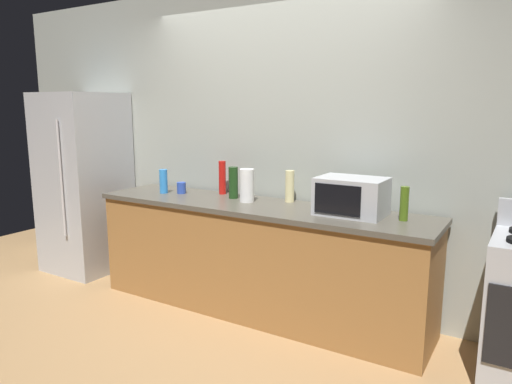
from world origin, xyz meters
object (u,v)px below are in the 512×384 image
(bottle_hot_sauce, at_px, (222,178))
(mug_blue, at_px, (181,188))
(paper_towel_roll, at_px, (247,185))
(microwave, at_px, (351,196))
(refrigerator, at_px, (84,183))
(bottle_wine, at_px, (233,183))
(bottle_spray_cleaner, at_px, (163,181))
(bottle_hand_soap, at_px, (290,186))
(bottle_olive_oil, at_px, (404,204))

(bottle_hot_sauce, xyz_separation_m, mug_blue, (-0.33, -0.17, -0.10))
(paper_towel_roll, height_order, mug_blue, paper_towel_roll)
(paper_towel_roll, bearing_deg, bottle_hot_sauce, 154.49)
(microwave, bearing_deg, paper_towel_roll, 179.86)
(refrigerator, relative_size, paper_towel_roll, 6.67)
(microwave, bearing_deg, refrigerator, -179.02)
(paper_towel_roll, xyz_separation_m, bottle_wine, (-0.18, 0.07, -0.00))
(bottle_spray_cleaner, bearing_deg, bottle_hand_soap, 11.53)
(bottle_spray_cleaner, relative_size, bottle_wine, 0.80)
(microwave, relative_size, bottle_hot_sauce, 1.62)
(bottle_spray_cleaner, xyz_separation_m, bottle_olive_oil, (2.11, 0.07, 0.01))
(mug_blue, bearing_deg, paper_towel_roll, -0.88)
(bottle_spray_cleaner, bearing_deg, bottle_wine, 10.68)
(microwave, height_order, bottle_olive_oil, microwave)
(bottle_hot_sauce, distance_m, bottle_hand_soap, 0.67)
(microwave, distance_m, bottle_olive_oil, 0.37)
(microwave, xyz_separation_m, mug_blue, (-1.59, 0.01, -0.08))
(bottle_hot_sauce, relative_size, bottle_hand_soap, 1.15)
(bottle_wine, xyz_separation_m, mug_blue, (-0.52, -0.06, -0.08))
(microwave, relative_size, bottle_hand_soap, 1.86)
(paper_towel_roll, xyz_separation_m, bottle_hand_soap, (0.30, 0.18, -0.01))
(bottle_spray_cleaner, distance_m, bottle_hand_soap, 1.17)
(refrigerator, bearing_deg, mug_blue, 2.84)
(bottle_hot_sauce, bearing_deg, mug_blue, -153.48)
(bottle_olive_oil, bearing_deg, bottle_wine, 177.86)
(paper_towel_roll, relative_size, bottle_hand_soap, 1.05)
(bottle_spray_cleaner, relative_size, bottle_olive_oil, 0.90)
(bottle_hot_sauce, bearing_deg, paper_towel_roll, -25.51)
(bottle_olive_oil, xyz_separation_m, bottle_wine, (-1.44, 0.05, 0.02))
(bottle_hot_sauce, bearing_deg, microwave, -8.08)
(paper_towel_roll, bearing_deg, bottle_olive_oil, 0.64)
(bottle_olive_oil, distance_m, mug_blue, 1.96)
(paper_towel_roll, distance_m, bottle_olive_oil, 1.26)
(bottle_spray_cleaner, bearing_deg, bottle_olive_oil, 1.98)
(refrigerator, relative_size, mug_blue, 17.89)
(microwave, xyz_separation_m, bottle_olive_oil, (0.37, 0.02, -0.02))
(microwave, relative_size, paper_towel_roll, 1.78)
(paper_towel_roll, bearing_deg, bottle_wine, 159.28)
(refrigerator, xyz_separation_m, bottle_hand_soap, (2.23, 0.23, 0.13))
(microwave, distance_m, bottle_spray_cleaner, 1.74)
(microwave, bearing_deg, bottle_olive_oil, 2.52)
(bottle_hand_soap, bearing_deg, bottle_wine, -167.29)
(bottle_hot_sauce, height_order, bottle_hand_soap, bottle_hot_sauce)
(paper_towel_roll, distance_m, bottle_wine, 0.19)
(microwave, bearing_deg, mug_blue, 179.53)
(bottle_hand_soap, bearing_deg, refrigerator, -174.21)
(microwave, relative_size, bottle_olive_oil, 2.03)
(bottle_wine, bearing_deg, microwave, -3.75)
(mug_blue, bearing_deg, microwave, -0.47)
(bottle_spray_cleaner, distance_m, mug_blue, 0.17)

